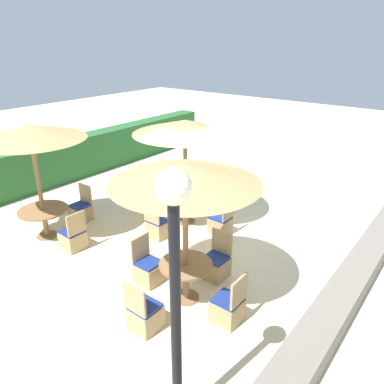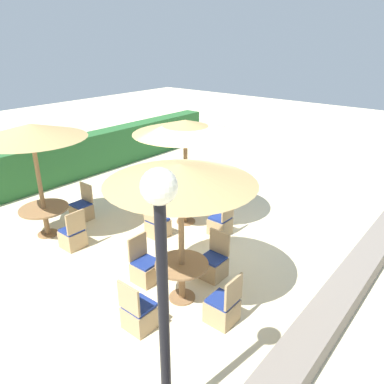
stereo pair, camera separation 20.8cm
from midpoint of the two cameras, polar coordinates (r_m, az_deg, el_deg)
name	(u,v)px [view 2 (the right image)]	position (r m, az deg, el deg)	size (l,w,h in m)	color
ground_plane	(211,232)	(9.19, 3.56, -6.11)	(40.00, 40.00, 0.00)	beige
hedge_row	(68,159)	(12.99, -17.89, 4.77)	(13.00, 0.70, 1.34)	#28602D
stone_border	(354,278)	(7.92, 24.16, -11.83)	(10.00, 0.56, 0.39)	slate
lamp_post	(162,260)	(3.80, -3.06, -10.26)	(0.36, 0.36, 3.32)	black
parasol_front_left	(181,174)	(5.92, -0.74, 2.71)	(2.49, 2.49, 2.57)	olive
round_table_front_left	(182,272)	(6.77, -0.66, -12.12)	(0.95, 0.95, 0.74)	olive
patio_chair_front_left_east	(213,265)	(7.51, 4.07, -11.02)	(0.46, 0.46, 0.93)	tan
patio_chair_front_left_west	(139,314)	(6.41, -7.07, -18.00)	(0.46, 0.46, 0.93)	tan
patio_chair_front_left_south	(223,308)	(6.50, 5.67, -17.23)	(0.46, 0.46, 0.93)	tan
patio_chair_front_left_north	(145,269)	(7.41, -6.29, -11.59)	(0.46, 0.46, 0.93)	tan
parasol_back_left	(31,132)	(8.83, -22.72, 8.46)	(2.38, 2.38, 2.69)	olive
round_table_back_left	(45,213)	(9.44, -20.95, -3.03)	(1.13, 1.13, 0.70)	olive
patio_chair_back_left_east	(82,210)	(10.08, -15.84, -2.62)	(0.46, 0.46, 0.93)	tan
patio_chair_back_left_south	(73,237)	(8.83, -17.05, -6.53)	(0.46, 0.46, 0.93)	tan
parasol_center	(185,127)	(8.81, -0.35, 9.83)	(2.49, 2.49, 2.64)	olive
round_table_center	(186,201)	(9.41, -0.32, -1.40)	(1.10, 1.10, 0.73)	olive
patio_chair_center_north	(155,203)	(10.14, -5.05, -1.62)	(0.46, 0.46, 0.93)	tan
patio_chair_center_south	(221,224)	(9.02, 5.04, -4.88)	(0.46, 0.46, 0.93)	tan
patio_chair_center_west	(157,226)	(8.91, -4.62, -5.21)	(0.46, 0.46, 0.93)	tan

